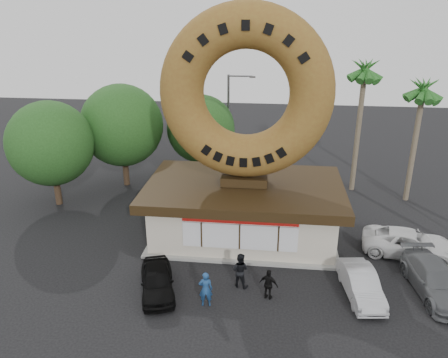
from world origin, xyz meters
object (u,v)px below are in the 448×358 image
Objects in this scene: donut_shop at (244,208)px; car_white at (410,243)px; person_right at (269,284)px; person_center at (240,270)px; car_silver at (361,284)px; street_lamp at (230,121)px; giant_donut at (246,94)px; person_left at (206,289)px; car_black at (157,281)px; car_grey at (435,280)px.

car_white is (9.16, -1.18, -1.07)m from donut_shop.
person_right is at bearing -74.99° from donut_shop.
person_center is 5.68m from car_silver.
person_right is at bearing -77.80° from street_lamp.
giant_donut is 9.12m from person_center.
person_left is 0.46× the size of car_black.
donut_shop is 7.35× the size of person_right.
donut_shop is 6.65m from giant_donut.
car_white is (3.29, 4.06, 0.06)m from car_silver.
giant_donut is at bearing -55.07° from person_right.
car_white is at bearing 3.77° from car_black.
car_black is 13.70m from car_white.
giant_donut reaches higher than car_grey.
person_right is at bearing 134.11° from car_white.
car_black is (-3.63, -6.08, -1.13)m from donut_shop.
person_left is (-1.21, -6.79, -7.56)m from giant_donut.
donut_shop is 2.23× the size of car_white.
donut_shop is at bearing -73.01° from person_center.
donut_shop is 6.95m from person_left.
person_center is at bearing -10.62° from person_right.
car_white reaches higher than car_silver.
donut_shop is 6.51× the size of person_left.
giant_donut is at bearing 146.89° from car_grey.
person_center is (2.05, -15.15, -3.59)m from street_lamp.
car_silver is 5.23m from car_white.
car_black is at bearing 28.78° from person_center.
car_black is 0.75× the size of car_white.
person_right is 8.94m from car_white.
person_center is at bearing 176.39° from car_grey.
person_center reaches higher than car_black.
person_right is (3.45, -15.97, -3.72)m from street_lamp.
person_left is 1.13× the size of person_right.
donut_shop is at bearing -108.12° from person_left.
car_black is at bearing -96.30° from street_lamp.
car_grey is at bearing -10.73° from car_black.
street_lamp is at bearing -95.81° from person_left.
person_right is at bearing 164.22° from person_center.
car_silver is at bearing -150.49° from person_right.
car_white is at bearing 86.85° from car_grey.
giant_donut is (0.00, 0.02, 6.65)m from donut_shop.
donut_shop is 1.40× the size of street_lamp.
person_left is 11.78m from car_white.
car_grey is at bearing -52.46° from street_lamp.
car_grey is at bearing -176.41° from person_left.
person_center is (0.20, -5.15, -7.53)m from giant_donut.
giant_donut is 9.84m from person_right.
person_left is 0.97× the size of person_center.
person_left is at bearing 130.18° from car_white.
person_left is at bearing -100.09° from giant_donut.
giant_donut reaches higher than street_lamp.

